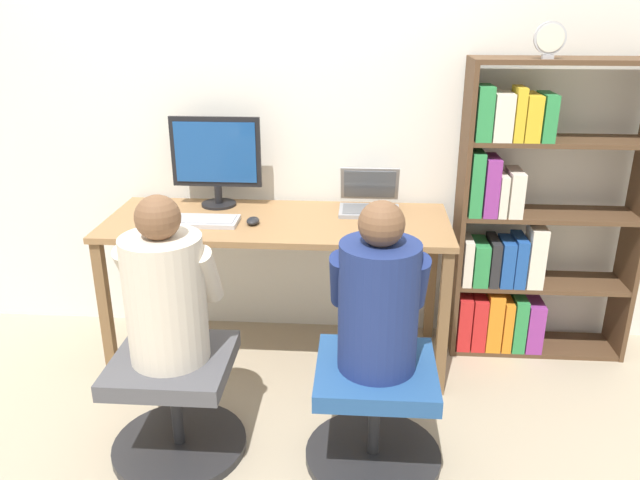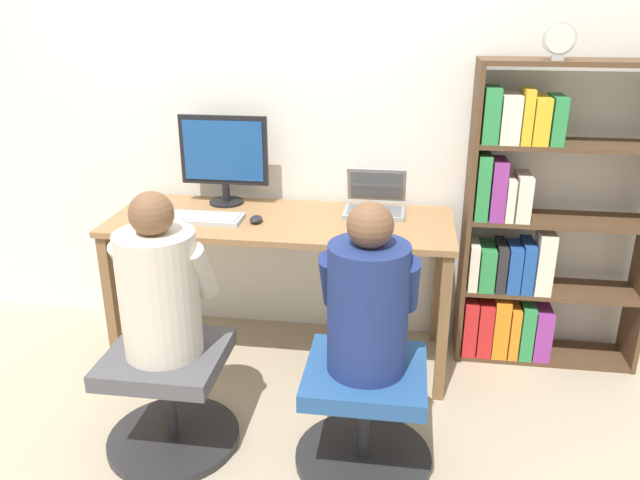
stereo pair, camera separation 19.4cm
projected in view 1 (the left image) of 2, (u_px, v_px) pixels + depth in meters
ground_plane at (272, 390)px, 3.07m from camera, size 14.00×14.00×0.00m
wall_back at (285, 102)px, 3.27m from camera, size 10.00×0.05×2.60m
desk at (278, 236)px, 3.13m from camera, size 1.71×0.64×0.78m
desktop_monitor at (216, 159)px, 3.22m from camera, size 0.47×0.18×0.47m
laptop at (369, 202)px, 3.22m from camera, size 0.31×0.30×0.21m
keyboard at (199, 221)px, 3.04m from camera, size 0.39×0.17×0.03m
computer_mouse_by_keyboard at (253, 221)px, 3.03m from camera, size 0.06×0.09×0.03m
office_chair_left at (176, 400)px, 2.59m from camera, size 0.57×0.57×0.45m
office_chair_right at (375, 409)px, 2.53m from camera, size 0.57×0.57×0.45m
person_at_monitor at (165, 291)px, 2.41m from camera, size 0.39×0.34×0.68m
person_at_laptop at (379, 298)px, 2.35m from camera, size 0.38×0.34×0.68m
bookshelf at (520, 230)px, 3.21m from camera, size 0.91×0.28×1.55m
desk_clock at (550, 39)px, 2.82m from camera, size 0.14×0.03×0.16m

